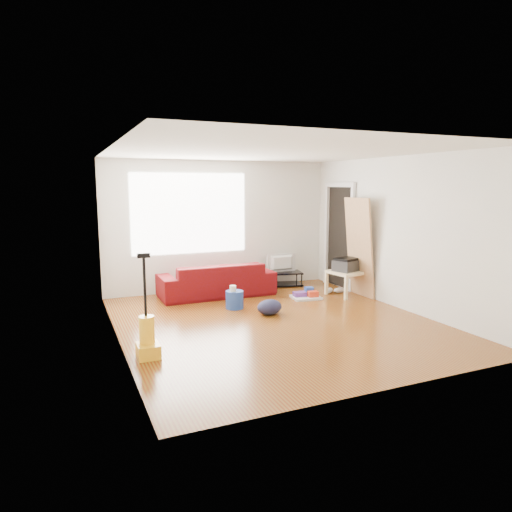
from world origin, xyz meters
name	(u,v)px	position (x,y,z in m)	size (l,w,h in m)	color
room	(276,238)	(0.07, 0.15, 1.25)	(4.51, 5.01, 2.51)	#631E08
sofa	(217,295)	(-0.27, 1.95, 0.00)	(2.11, 0.82, 0.62)	#4F0711
tv_stand	(283,278)	(1.23, 2.22, 0.15)	(0.84, 0.59, 0.29)	black
tv	(283,263)	(1.23, 2.22, 0.47)	(0.64, 0.08, 0.37)	black
side_table	(347,275)	(1.95, 1.01, 0.39)	(0.66, 0.66, 0.46)	beige
printer	(347,265)	(1.95, 1.01, 0.58)	(0.55, 0.49, 0.24)	#272727
bucket	(235,308)	(-0.28, 0.98, 0.00)	(0.30, 0.30, 0.30)	#203F95
toilet_paper	(233,297)	(-0.32, 0.96, 0.20)	(0.11, 0.11, 0.10)	silver
cleaning_tray	(306,295)	(1.16, 1.11, 0.05)	(0.55, 0.46, 0.18)	silver
backpack	(269,314)	(0.10, 0.43, 0.00)	(0.43, 0.34, 0.24)	#171A32
sneakers	(334,290)	(1.85, 1.25, 0.05)	(0.45, 0.24, 0.10)	silver
vacuum	(147,338)	(-2.00, -0.64, 0.23)	(0.26, 0.30, 1.24)	yellow
door_panel	(358,296)	(2.13, 0.89, 0.00)	(0.04, 0.73, 1.81)	#9F764C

